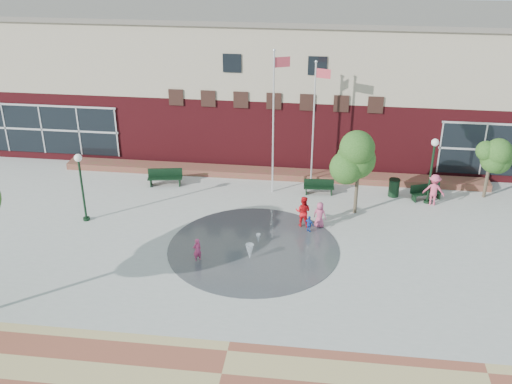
# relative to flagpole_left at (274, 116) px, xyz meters

# --- Properties ---
(ground) EXTENTS (120.00, 120.00, 0.00)m
(ground) POSITION_rel_flagpole_left_xyz_m (-0.31, -9.51, -4.65)
(ground) COLOR #666056
(ground) RESTS_ON ground
(plaza_concrete) EXTENTS (46.00, 18.00, 0.01)m
(plaza_concrete) POSITION_rel_flagpole_left_xyz_m (-0.31, -5.51, -4.65)
(plaza_concrete) COLOR #A8A8A0
(plaza_concrete) RESTS_ON ground
(splash_pad) EXTENTS (8.40, 8.40, 0.01)m
(splash_pad) POSITION_rel_flagpole_left_xyz_m (-0.31, -6.51, -4.65)
(splash_pad) COLOR #383A3D
(splash_pad) RESTS_ON ground
(library_building) EXTENTS (44.40, 10.40, 9.20)m
(library_building) POSITION_rel_flagpole_left_xyz_m (-0.31, 7.97, -0.01)
(library_building) COLOR #581218
(library_building) RESTS_ON ground
(flower_bed) EXTENTS (26.00, 1.20, 0.40)m
(flower_bed) POSITION_rel_flagpole_left_xyz_m (-0.31, 2.09, -4.65)
(flower_bed) COLOR #A8203C
(flower_bed) RESTS_ON ground
(flagpole_left) EXTENTS (0.91, 0.45, 8.36)m
(flagpole_left) POSITION_rel_flagpole_left_xyz_m (0.00, 0.00, 0.00)
(flagpole_left) COLOR white
(flagpole_left) RESTS_ON ground
(flagpole_right) EXTENTS (0.90, 0.31, 7.54)m
(flagpole_right) POSITION_rel_flagpole_left_xyz_m (2.20, 1.14, -0.44)
(flagpole_right) COLOR white
(flagpole_right) RESTS_ON ground
(lamp_left) EXTENTS (0.40, 0.40, 3.81)m
(lamp_left) POSITION_rel_flagpole_left_xyz_m (-9.53, -4.76, -2.29)
(lamp_left) COLOR black
(lamp_left) RESTS_ON ground
(lamp_right) EXTENTS (0.41, 0.41, 3.86)m
(lamp_right) POSITION_rel_flagpole_left_xyz_m (8.76, -0.36, -2.26)
(lamp_right) COLOR black
(lamp_right) RESTS_ON ground
(bench_left) EXTENTS (2.11, 0.91, 1.03)m
(bench_left) POSITION_rel_flagpole_left_xyz_m (-6.48, 0.02, -4.32)
(bench_left) COLOR black
(bench_left) RESTS_ON ground
(bench_mid) EXTENTS (1.77, 0.60, 0.88)m
(bench_mid) POSITION_rel_flagpole_left_xyz_m (2.66, 0.00, -4.37)
(bench_mid) COLOR black
(bench_mid) RESTS_ON ground
(bench_right) EXTENTS (1.88, 1.15, 0.92)m
(bench_right) POSITION_rel_flagpole_left_xyz_m (8.74, 0.03, -4.36)
(bench_right) COLOR black
(bench_right) RESTS_ON ground
(trash_can) EXTENTS (0.65, 0.65, 1.07)m
(trash_can) POSITION_rel_flagpole_left_xyz_m (6.94, 0.27, -4.11)
(trash_can) COLOR black
(trash_can) RESTS_ON ground
(tree_mid) EXTENTS (2.77, 2.77, 4.67)m
(tree_mid) POSITION_rel_flagpole_left_xyz_m (4.70, -2.09, -1.25)
(tree_mid) COLOR #403528
(tree_mid) RESTS_ON ground
(tree_small_right) EXTENTS (2.17, 2.17, 3.70)m
(tree_small_right) POSITION_rel_flagpole_left_xyz_m (12.11, 0.82, -1.95)
(tree_small_right) COLOR #403528
(tree_small_right) RESTS_ON ground
(water_jet_a) EXTENTS (0.40, 0.40, 0.79)m
(water_jet_a) POSITION_rel_flagpole_left_xyz_m (-0.35, -7.54, -4.65)
(water_jet_a) COLOR white
(water_jet_a) RESTS_ON ground
(water_jet_b) EXTENTS (0.22, 0.22, 0.51)m
(water_jet_b) POSITION_rel_flagpole_left_xyz_m (-0.13, -6.02, -4.65)
(water_jet_b) COLOR white
(water_jet_b) RESTS_ON ground
(child_splash) EXTENTS (0.51, 0.50, 1.19)m
(child_splash) POSITION_rel_flagpole_left_xyz_m (-2.78, -7.96, -4.06)
(child_splash) COLOR #CA386C
(child_splash) RESTS_ON ground
(adult_red) EXTENTS (0.92, 0.78, 1.70)m
(adult_red) POSITION_rel_flagpole_left_xyz_m (1.95, -3.93, -3.80)
(adult_red) COLOR red
(adult_red) RESTS_ON ground
(adult_pink) EXTENTS (0.79, 0.64, 1.40)m
(adult_pink) POSITION_rel_flagpole_left_xyz_m (2.82, -3.90, -3.95)
(adult_pink) COLOR #C34D75
(adult_pink) RESTS_ON ground
(child_blue) EXTENTS (0.58, 0.49, 0.93)m
(child_blue) POSITION_rel_flagpole_left_xyz_m (2.31, -4.55, -4.19)
(child_blue) COLOR #1E49AD
(child_blue) RESTS_ON ground
(person_bench) EXTENTS (1.30, 0.92, 1.82)m
(person_bench) POSITION_rel_flagpole_left_xyz_m (9.03, -0.51, -3.74)
(person_bench) COLOR #D6486C
(person_bench) RESTS_ON ground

